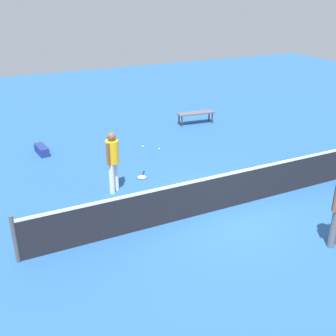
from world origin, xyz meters
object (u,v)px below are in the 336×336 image
tennis_racket_near_player (142,177)px  courtside_bench (196,114)px  tennis_ball_by_net (143,147)px  tennis_ball_near_player (117,162)px  player_near_side (113,157)px  equipment_bag (41,150)px  tennis_ball_midcourt (159,149)px

tennis_racket_near_player → courtside_bench: size_ratio=0.38×
tennis_racket_near_player → tennis_ball_by_net: size_ratio=8.88×
tennis_racket_near_player → tennis_ball_near_player: bearing=-77.3°
tennis_racket_near_player → tennis_ball_near_player: tennis_ball_near_player is taller
courtside_bench → tennis_racket_near_player: bearing=43.7°
courtside_bench → player_near_side: bearing=40.7°
tennis_racket_near_player → equipment_bag: (2.29, -3.20, 0.13)m
courtside_bench → equipment_bag: size_ratio=1.86×
tennis_racket_near_player → equipment_bag: equipment_bag is taller
tennis_racket_near_player → tennis_ball_near_player: 1.36m
tennis_ball_near_player → tennis_ball_by_net: 1.56m
courtside_bench → tennis_ball_near_player: bearing=29.9°
tennis_ball_by_net → tennis_ball_near_player: bearing=35.4°
player_near_side → tennis_ball_midcourt: (-2.41, -2.29, -0.98)m
tennis_racket_near_player → tennis_ball_midcourt: tennis_ball_midcourt is taller
courtside_bench → tennis_ball_by_net: bearing=27.3°
player_near_side → equipment_bag: (1.26, -3.72, -0.87)m
tennis_racket_near_player → equipment_bag: 3.94m
player_near_side → equipment_bag: bearing=-71.2°
tennis_ball_near_player → player_near_side: bearing=68.4°
tennis_ball_by_net → tennis_ball_midcourt: (-0.42, 0.46, 0.00)m
tennis_ball_midcourt → tennis_ball_near_player: bearing=14.9°
player_near_side → tennis_ball_midcourt: player_near_side is taller
tennis_ball_by_net → courtside_bench: (-2.99, -1.55, 0.38)m
tennis_racket_near_player → tennis_ball_midcourt: size_ratio=8.88×
courtside_bench → equipment_bag: (6.25, 0.57, -0.28)m
tennis_ball_midcourt → equipment_bag: size_ratio=0.08×
tennis_ball_by_net → equipment_bag: 3.40m
player_near_side → courtside_bench: size_ratio=1.11×
tennis_ball_by_net → tennis_ball_midcourt: 0.62m
tennis_racket_near_player → player_near_side: bearing=26.4°
courtside_bench → equipment_bag: bearing=5.2°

